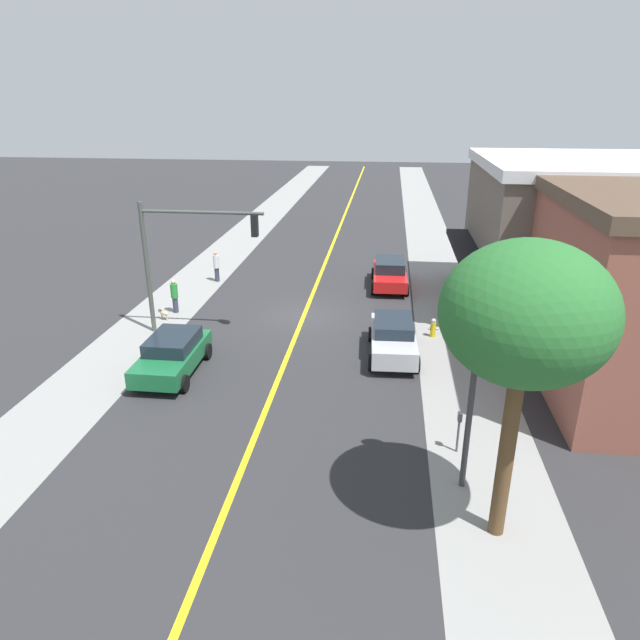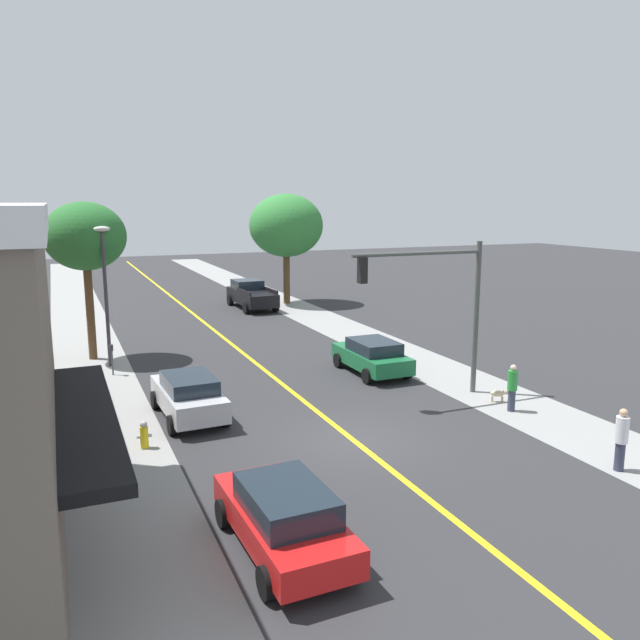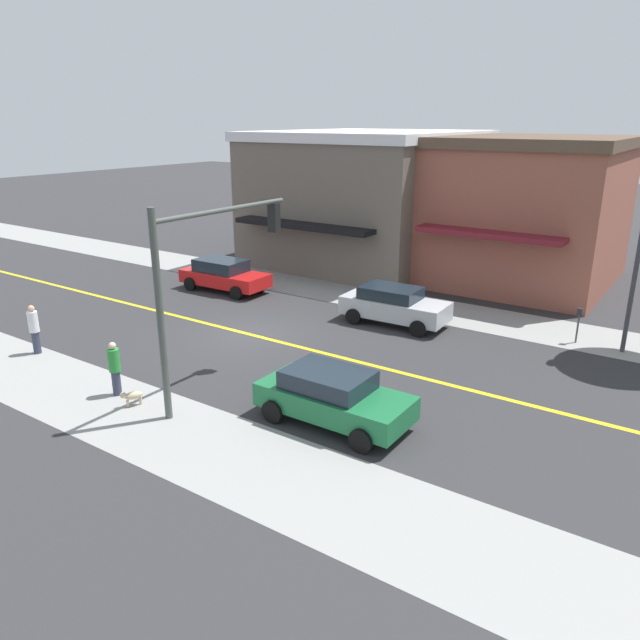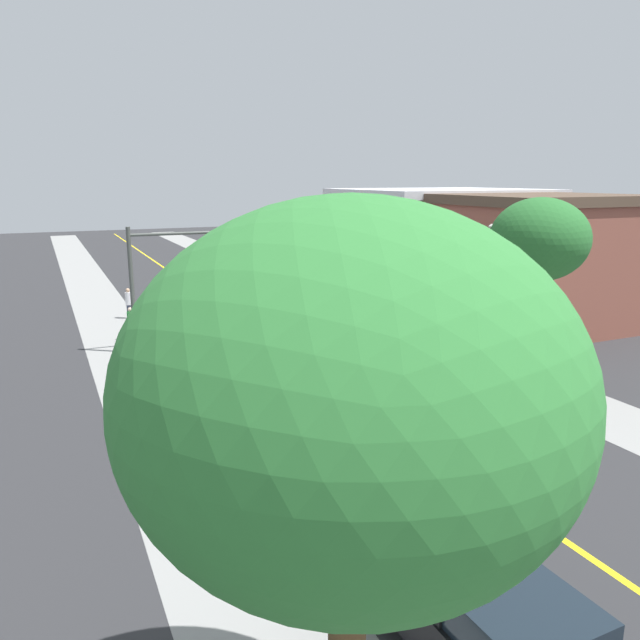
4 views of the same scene
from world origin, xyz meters
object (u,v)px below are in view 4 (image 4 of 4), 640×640
at_px(small_dog, 129,339).
at_px(parking_meter, 464,346).
at_px(silver_sedan_left_curb, 354,320).
at_px(green_sedan_right_curb, 207,352).
at_px(red_sedan_left_curb, 286,292).
at_px(black_pickup_truck, 481,620).
at_px(pedestrian_white_shirt, 129,303).
at_px(street_tree_left_near, 539,241).
at_px(fire_hydrant, 364,316).
at_px(street_lamp, 493,283).
at_px(pedestrian_green_shirt, 131,323).
at_px(traffic_light_mast, 169,266).
at_px(street_tree_right_corner, 350,397).

bearing_deg(small_dog, parking_meter, 171.80).
distance_m(silver_sedan_left_curb, green_sedan_right_curb, 8.70).
distance_m(parking_meter, red_sedan_left_curb, 15.77).
bearing_deg(black_pickup_truck, pedestrian_white_shirt, -178.21).
height_order(street_tree_left_near, black_pickup_truck, street_tree_left_near).
xyz_separation_m(red_sedan_left_curb, pedestrian_white_shirt, (9.79, 0.20, 0.15)).
bearing_deg(green_sedan_right_curb, fire_hydrant, 114.75).
distance_m(street_lamp, pedestrian_green_shirt, 17.45).
bearing_deg(street_lamp, red_sedan_left_curb, -83.15).
distance_m(street_tree_left_near, traffic_light_mast, 16.11).
height_order(fire_hydrant, small_dog, fire_hydrant).
bearing_deg(street_lamp, black_pickup_truck, 50.24).
relative_size(red_sedan_left_curb, black_pickup_truck, 0.79).
relative_size(street_tree_right_corner, red_sedan_left_curb, 1.76).
height_order(street_lamp, pedestrian_white_shirt, street_lamp).
height_order(street_tree_left_near, street_lamp, street_tree_left_near).
height_order(red_sedan_left_curb, pedestrian_green_shirt, pedestrian_green_shirt).
height_order(street_lamp, pedestrian_green_shirt, street_lamp).
relative_size(street_tree_right_corner, traffic_light_mast, 1.34).
xyz_separation_m(street_tree_left_near, small_dog, (13.30, -12.59, -5.32)).
bearing_deg(pedestrian_white_shirt, street_lamp, -158.25).
xyz_separation_m(parking_meter, pedestrian_white_shirt, (11.88, -15.43, 0.06)).
bearing_deg(silver_sedan_left_curb, black_pickup_truck, -24.42).
height_order(street_tree_left_near, pedestrian_green_shirt, street_tree_left_near).
bearing_deg(green_sedan_right_curb, pedestrian_white_shirt, -171.98).
bearing_deg(small_dog, pedestrian_green_shirt, -75.86).
height_order(street_tree_left_near, red_sedan_left_curb, street_tree_left_near).
relative_size(street_tree_left_near, red_sedan_left_curb, 1.64).
height_order(fire_hydrant, street_lamp, street_lamp).
height_order(street_tree_left_near, small_dog, street_tree_left_near).
bearing_deg(silver_sedan_left_curb, street_tree_right_corner, -29.99).
bearing_deg(street_lamp, small_dog, -40.69).
distance_m(pedestrian_white_shirt, small_dog, 6.19).
relative_size(pedestrian_white_shirt, small_dog, 2.82).
height_order(black_pickup_truck, pedestrian_white_shirt, black_pickup_truck).
distance_m(red_sedan_left_curb, pedestrian_white_shirt, 9.79).
xyz_separation_m(parking_meter, pedestrian_green_shirt, (12.45, -10.31, 0.01)).
bearing_deg(red_sedan_left_curb, street_tree_right_corner, -21.79).
height_order(red_sedan_left_curb, black_pickup_truck, black_pickup_truck).
distance_m(parking_meter, black_pickup_truck, 17.33).
relative_size(parking_meter, traffic_light_mast, 0.23).
xyz_separation_m(fire_hydrant, silver_sedan_left_curb, (1.77, 2.15, 0.38)).
xyz_separation_m(fire_hydrant, small_dog, (12.56, -0.59, -0.10)).
distance_m(red_sedan_left_curb, silver_sedan_left_curb, 9.04).
xyz_separation_m(pedestrian_green_shirt, small_dog, (0.24, 0.98, -0.57)).
height_order(fire_hydrant, silver_sedan_left_curb, silver_sedan_left_curb).
bearing_deg(green_sedan_right_curb, parking_meter, 68.25).
relative_size(fire_hydrant, pedestrian_green_shirt, 0.51).
xyz_separation_m(street_tree_left_near, street_tree_right_corner, (13.85, 11.65, -0.11)).
height_order(street_lamp, red_sedan_left_curb, street_lamp).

